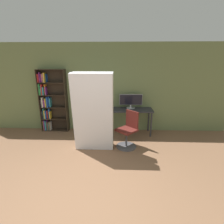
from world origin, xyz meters
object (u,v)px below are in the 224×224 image
mattress_far (94,111)px  monitor (131,101)px  bookshelf (51,102)px  office_chair (128,133)px  mattress_near (93,114)px

mattress_far → monitor: bearing=46.8°
bookshelf → monitor: bearing=-1.1°
monitor → mattress_far: bearing=-133.2°
office_chair → mattress_near: 1.06m
monitor → office_chair: bearing=-96.8°
monitor → mattress_near: mattress_near is taller
bookshelf → mattress_far: bearing=-35.4°
monitor → mattress_far: size_ratio=0.36×
mattress_near → monitor: bearing=51.8°
monitor → mattress_near: (-0.98, -1.24, -0.04)m
bookshelf → mattress_near: (1.53, -1.29, 0.03)m
monitor → office_chair: size_ratio=0.73×
mattress_near → bookshelf: bearing=139.9°
monitor → mattress_far: mattress_far is taller
mattress_far → bookshelf: bearing=144.6°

